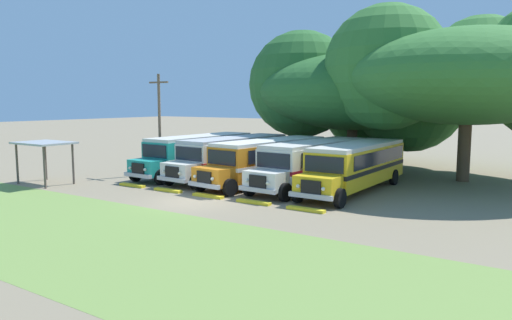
{
  "coord_description": "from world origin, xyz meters",
  "views": [
    {
      "loc": [
        16.84,
        -18.86,
        5.27
      ],
      "look_at": [
        0.0,
        6.31,
        1.6
      ],
      "focal_mm": 33.78,
      "sensor_mm": 36.0,
      "label": 1
    }
  ],
  "objects_px": {
    "parked_bus_slot_1": "(233,155)",
    "parked_bus_slot_3": "(313,161)",
    "parked_bus_slot_4": "(356,164)",
    "secondary_tree": "(474,72)",
    "broad_shade_tree": "(360,92)",
    "utility_pole": "(160,121)",
    "parked_bus_slot_2": "(268,159)",
    "waiting_shelter": "(44,146)",
    "parked_bus_slot_0": "(198,153)"
  },
  "relations": [
    {
      "from": "parked_bus_slot_1",
      "to": "parked_bus_slot_3",
      "type": "xyz_separation_m",
      "value": [
        6.3,
        -0.04,
        0.0
      ]
    },
    {
      "from": "parked_bus_slot_1",
      "to": "parked_bus_slot_4",
      "type": "xyz_separation_m",
      "value": [
        9.1,
        0.03,
        0.0
      ]
    },
    {
      "from": "parked_bus_slot_4",
      "to": "secondary_tree",
      "type": "bearing_deg",
      "value": 149.93
    },
    {
      "from": "broad_shade_tree",
      "to": "utility_pole",
      "type": "height_order",
      "value": "broad_shade_tree"
    },
    {
      "from": "parked_bus_slot_3",
      "to": "parked_bus_slot_2",
      "type": "bearing_deg",
      "value": -77.38
    },
    {
      "from": "parked_bus_slot_2",
      "to": "waiting_shelter",
      "type": "bearing_deg",
      "value": -48.55
    },
    {
      "from": "parked_bus_slot_3",
      "to": "parked_bus_slot_4",
      "type": "xyz_separation_m",
      "value": [
        2.8,
        0.07,
        0.0
      ]
    },
    {
      "from": "secondary_tree",
      "to": "utility_pole",
      "type": "bearing_deg",
      "value": -153.11
    },
    {
      "from": "parked_bus_slot_1",
      "to": "utility_pole",
      "type": "height_order",
      "value": "utility_pole"
    },
    {
      "from": "parked_bus_slot_2",
      "to": "broad_shade_tree",
      "type": "relative_size",
      "value": 0.64
    },
    {
      "from": "parked_bus_slot_2",
      "to": "broad_shade_tree",
      "type": "xyz_separation_m",
      "value": [
        1.55,
        11.67,
        4.47
      ]
    },
    {
      "from": "broad_shade_tree",
      "to": "parked_bus_slot_3",
      "type": "bearing_deg",
      "value": -82.29
    },
    {
      "from": "parked_bus_slot_0",
      "to": "parked_bus_slot_1",
      "type": "relative_size",
      "value": 1.0
    },
    {
      "from": "parked_bus_slot_3",
      "to": "utility_pole",
      "type": "xyz_separation_m",
      "value": [
        -11.68,
        -1.57,
        2.3
      ]
    },
    {
      "from": "parked_bus_slot_3",
      "to": "utility_pole",
      "type": "distance_m",
      "value": 12.01
    },
    {
      "from": "parked_bus_slot_0",
      "to": "parked_bus_slot_4",
      "type": "distance_m",
      "value": 12.18
    },
    {
      "from": "broad_shade_tree",
      "to": "waiting_shelter",
      "type": "bearing_deg",
      "value": -123.59
    },
    {
      "from": "parked_bus_slot_1",
      "to": "parked_bus_slot_2",
      "type": "relative_size",
      "value": 0.99
    },
    {
      "from": "parked_bus_slot_0",
      "to": "parked_bus_slot_4",
      "type": "height_order",
      "value": "same"
    },
    {
      "from": "parked_bus_slot_2",
      "to": "broad_shade_tree",
      "type": "bearing_deg",
      "value": 178.55
    },
    {
      "from": "parked_bus_slot_0",
      "to": "parked_bus_slot_2",
      "type": "bearing_deg",
      "value": 86.87
    },
    {
      "from": "utility_pole",
      "to": "parked_bus_slot_0",
      "type": "bearing_deg",
      "value": 34.48
    },
    {
      "from": "parked_bus_slot_2",
      "to": "utility_pole",
      "type": "distance_m",
      "value": 8.98
    },
    {
      "from": "broad_shade_tree",
      "to": "secondary_tree",
      "type": "bearing_deg",
      "value": -18.19
    },
    {
      "from": "parked_bus_slot_3",
      "to": "broad_shade_tree",
      "type": "height_order",
      "value": "broad_shade_tree"
    },
    {
      "from": "waiting_shelter",
      "to": "parked_bus_slot_1",
      "type": "bearing_deg",
      "value": 46.1
    },
    {
      "from": "parked_bus_slot_0",
      "to": "secondary_tree",
      "type": "xyz_separation_m",
      "value": [
        16.97,
        8.19,
        5.62
      ]
    },
    {
      "from": "parked_bus_slot_0",
      "to": "broad_shade_tree",
      "type": "distance_m",
      "value": 14.39
    },
    {
      "from": "parked_bus_slot_1",
      "to": "waiting_shelter",
      "type": "bearing_deg",
      "value": -40.88
    },
    {
      "from": "parked_bus_slot_1",
      "to": "broad_shade_tree",
      "type": "height_order",
      "value": "broad_shade_tree"
    },
    {
      "from": "secondary_tree",
      "to": "waiting_shelter",
      "type": "distance_m",
      "value": 28.47
    },
    {
      "from": "parked_bus_slot_1",
      "to": "broad_shade_tree",
      "type": "distance_m",
      "value": 12.93
    },
    {
      "from": "parked_bus_slot_2",
      "to": "parked_bus_slot_3",
      "type": "relative_size",
      "value": 1.01
    },
    {
      "from": "parked_bus_slot_4",
      "to": "parked_bus_slot_3",
      "type": "bearing_deg",
      "value": -88.14
    },
    {
      "from": "parked_bus_slot_4",
      "to": "waiting_shelter",
      "type": "xyz_separation_m",
      "value": [
        -17.57,
        -8.84,
        0.87
      ]
    },
    {
      "from": "parked_bus_slot_1",
      "to": "waiting_shelter",
      "type": "relative_size",
      "value": 3.03
    },
    {
      "from": "broad_shade_tree",
      "to": "waiting_shelter",
      "type": "xyz_separation_m",
      "value": [
        -13.26,
        -19.96,
        -3.6
      ]
    },
    {
      "from": "parked_bus_slot_1",
      "to": "parked_bus_slot_2",
      "type": "distance_m",
      "value": 3.27
    },
    {
      "from": "parked_bus_slot_1",
      "to": "parked_bus_slot_4",
      "type": "distance_m",
      "value": 9.1
    },
    {
      "from": "utility_pole",
      "to": "broad_shade_tree",
      "type": "bearing_deg",
      "value": 51.46
    },
    {
      "from": "parked_bus_slot_2",
      "to": "parked_bus_slot_3",
      "type": "bearing_deg",
      "value": 104.96
    },
    {
      "from": "parked_bus_slot_1",
      "to": "parked_bus_slot_3",
      "type": "bearing_deg",
      "value": 92.69
    },
    {
      "from": "parked_bus_slot_3",
      "to": "waiting_shelter",
      "type": "bearing_deg",
      "value": -55.51
    },
    {
      "from": "broad_shade_tree",
      "to": "parked_bus_slot_0",
      "type": "bearing_deg",
      "value": -125.14
    },
    {
      "from": "parked_bus_slot_4",
      "to": "broad_shade_tree",
      "type": "bearing_deg",
      "value": -158.38
    },
    {
      "from": "parked_bus_slot_3",
      "to": "broad_shade_tree",
      "type": "bearing_deg",
      "value": -168.49
    },
    {
      "from": "utility_pole",
      "to": "parked_bus_slot_1",
      "type": "bearing_deg",
      "value": 16.61
    },
    {
      "from": "parked_bus_slot_0",
      "to": "utility_pole",
      "type": "relative_size",
      "value": 1.5
    },
    {
      "from": "parked_bus_slot_2",
      "to": "waiting_shelter",
      "type": "height_order",
      "value": "parked_bus_slot_2"
    },
    {
      "from": "parked_bus_slot_1",
      "to": "broad_shade_tree",
      "type": "relative_size",
      "value": 0.63
    }
  ]
}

